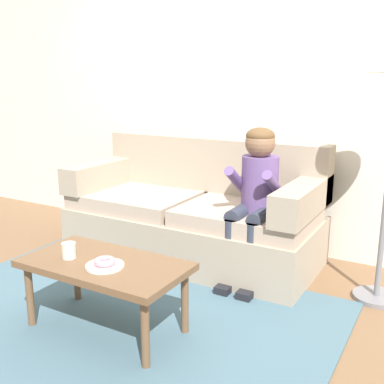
# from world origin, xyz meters

# --- Properties ---
(ground) EXTENTS (10.00, 10.00, 0.00)m
(ground) POSITION_xyz_m (0.00, 0.00, 0.00)
(ground) COLOR brown
(wall_back) EXTENTS (8.00, 0.10, 2.80)m
(wall_back) POSITION_xyz_m (0.00, 1.40, 1.40)
(wall_back) COLOR silver
(wall_back) RESTS_ON ground
(area_rug) EXTENTS (2.61, 1.78, 0.01)m
(area_rug) POSITION_xyz_m (0.00, -0.25, 0.01)
(area_rug) COLOR #476675
(area_rug) RESTS_ON ground
(couch) EXTENTS (1.99, 0.90, 0.94)m
(couch) POSITION_xyz_m (-0.08, 0.85, 0.34)
(couch) COLOR tan
(couch) RESTS_ON ground
(coffee_table) EXTENTS (0.94, 0.50, 0.42)m
(coffee_table) POSITION_xyz_m (0.06, -0.42, 0.38)
(coffee_table) COLOR brown
(coffee_table) RESTS_ON ground
(person_child) EXTENTS (0.34, 0.58, 1.10)m
(person_child) POSITION_xyz_m (0.53, 0.64, 0.67)
(person_child) COLOR #664C84
(person_child) RESTS_ON ground
(plate) EXTENTS (0.21, 0.21, 0.01)m
(plate) POSITION_xyz_m (0.12, -0.48, 0.43)
(plate) COLOR white
(plate) RESTS_ON coffee_table
(donut) EXTENTS (0.14, 0.14, 0.04)m
(donut) POSITION_xyz_m (0.12, -0.48, 0.46)
(donut) COLOR pink
(donut) RESTS_ON plate
(mug) EXTENTS (0.08, 0.08, 0.09)m
(mug) POSITION_xyz_m (-0.15, -0.48, 0.47)
(mug) COLOR silver
(mug) RESTS_ON coffee_table
(toy_controller) EXTENTS (0.23, 0.09, 0.05)m
(toy_controller) POSITION_xyz_m (-0.56, 0.05, 0.03)
(toy_controller) COLOR #339E56
(toy_controller) RESTS_ON ground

